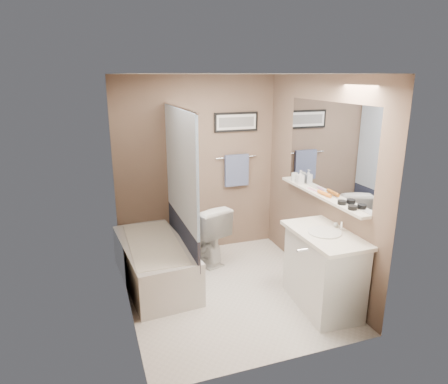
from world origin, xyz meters
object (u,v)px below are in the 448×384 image
object	(u,v)px
bathtub	(155,263)
hair_brush_front	(324,194)
toilet	(202,233)
soap_bottle	(300,177)
vanity	(323,272)
candle_bowl_near	(352,208)
candle_bowl_far	(342,202)
glass_jar	(294,177)

from	to	relation	value
bathtub	hair_brush_front	xyz separation A→B (m)	(1.79, -0.73, 0.89)
toilet	soap_bottle	distance (m)	1.47
vanity	candle_bowl_near	size ratio (longest dim) A/B	10.00
toilet	hair_brush_front	xyz separation A→B (m)	(1.09, -1.11, 0.74)
soap_bottle	candle_bowl_far	bearing A→B (deg)	-90.00
bathtub	glass_jar	bearing A→B (deg)	-6.93
candle_bowl_far	glass_jar	bearing A→B (deg)	90.00
candle_bowl_near	vanity	bearing A→B (deg)	143.48
candle_bowl_near	soap_bottle	bearing A→B (deg)	90.00
soap_bottle	hair_brush_front	bearing A→B (deg)	-90.00
bathtub	hair_brush_front	world-z (taller)	hair_brush_front
toilet	hair_brush_front	size ratio (longest dim) A/B	3.60
candle_bowl_near	hair_brush_front	world-z (taller)	hair_brush_front
bathtub	hair_brush_front	bearing A→B (deg)	-27.43
glass_jar	soap_bottle	distance (m)	0.15
candle_bowl_near	hair_brush_front	bearing A→B (deg)	90.00
candle_bowl_near	glass_jar	distance (m)	1.17
hair_brush_front	bathtub	bearing A→B (deg)	157.75
hair_brush_front	soap_bottle	size ratio (longest dim) A/B	1.33
toilet	hair_brush_front	world-z (taller)	hair_brush_front
toilet	bathtub	bearing A→B (deg)	9.73
candle_bowl_near	candle_bowl_far	xyz separation A→B (m)	(0.00, 0.17, 0.00)
bathtub	vanity	world-z (taller)	vanity
vanity	candle_bowl_near	bearing A→B (deg)	-32.55
vanity	hair_brush_front	distance (m)	0.84
toilet	candle_bowl_near	xyz separation A→B (m)	(1.09, -1.61, 0.74)
candle_bowl_far	toilet	bearing A→B (deg)	127.24
bathtub	vanity	size ratio (longest dim) A/B	1.67
vanity	glass_jar	distance (m)	1.30
candle_bowl_near	glass_jar	size ratio (longest dim) A/B	0.90
soap_bottle	vanity	bearing A→B (deg)	-101.72
candle_bowl_near	candle_bowl_far	bearing A→B (deg)	90.00
vanity	glass_jar	world-z (taller)	glass_jar
bathtub	toilet	world-z (taller)	toilet
glass_jar	soap_bottle	xyz separation A→B (m)	(0.00, -0.14, 0.03)
bathtub	soap_bottle	world-z (taller)	soap_bottle
toilet	glass_jar	distance (m)	1.40
bathtub	candle_bowl_near	bearing A→B (deg)	-39.67
candle_bowl_near	soap_bottle	size ratio (longest dim) A/B	0.54
vanity	candle_bowl_far	world-z (taller)	candle_bowl_far
glass_jar	hair_brush_front	bearing A→B (deg)	-90.00
bathtub	candle_bowl_far	world-z (taller)	candle_bowl_far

